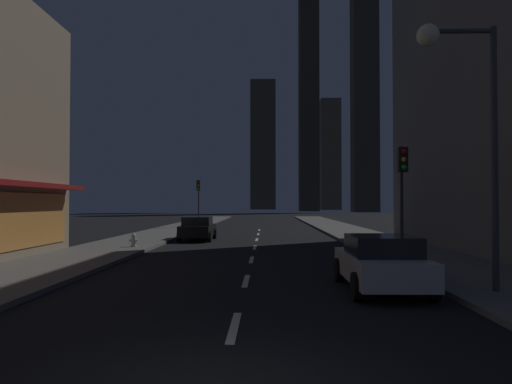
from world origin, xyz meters
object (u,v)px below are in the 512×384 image
Objects in this scene: car_parked_far at (198,228)px; traffic_light_near_right at (402,178)px; traffic_light_far_left at (198,193)px; fire_hydrant_far_left at (134,241)px; car_parked_near at (381,262)px; street_lamp_right at (460,91)px.

car_parked_far is 15.12m from traffic_light_near_right.
traffic_light_near_right and traffic_light_far_left have the same top height.
fire_hydrant_far_left is 0.16× the size of traffic_light_near_right.
car_parked_far is at bearing 113.62° from car_parked_near.
car_parked_near is 1.01× the size of traffic_light_near_right.
car_parked_far is at bearing 127.57° from traffic_light_near_right.
car_parked_near is 14.23m from fire_hydrant_far_left.
street_lamp_right is at bearing -62.53° from car_parked_far.
traffic_light_near_right is 27.61m from traffic_light_far_left.
street_lamp_right reaches higher than car_parked_far.
traffic_light_near_right is at bearing 67.71° from car_parked_near.
car_parked_far is 1.01× the size of traffic_light_far_left.
street_lamp_right is (8.98, -17.27, 4.33)m from car_parked_far.
traffic_light_far_left is at bearing 98.01° from car_parked_far.
car_parked_near is 31.40m from traffic_light_far_left.
car_parked_far is at bearing 117.47° from street_lamp_right.
traffic_light_far_left reaches higher than car_parked_far.
car_parked_far is 1.01× the size of traffic_light_near_right.
traffic_light_near_right is at bearing -66.52° from traffic_light_far_left.
car_parked_near is at bearing -48.12° from fire_hydrant_far_left.
car_parked_far is 6.48× the size of fire_hydrant_far_left.
car_parked_near is at bearing -66.38° from car_parked_far.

